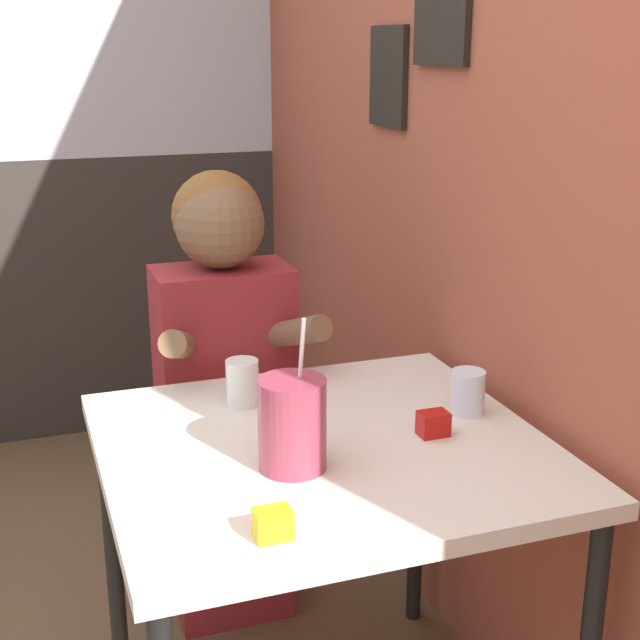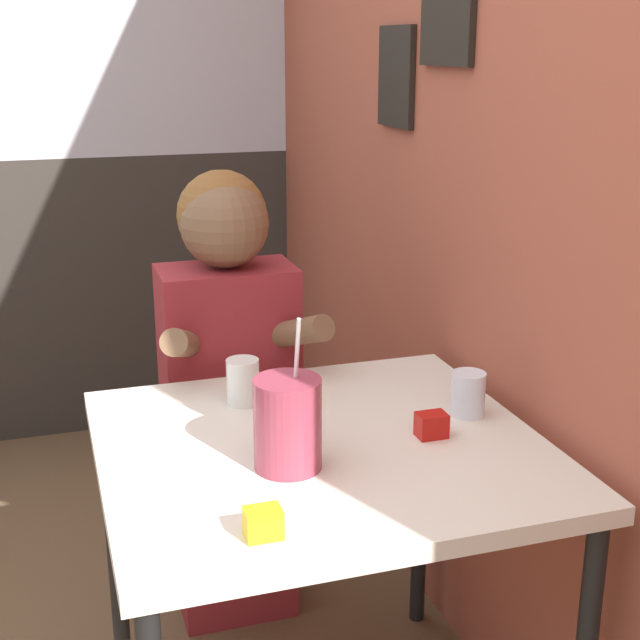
# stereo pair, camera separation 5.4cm
# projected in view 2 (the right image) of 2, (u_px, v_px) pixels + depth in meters

# --- Properties ---
(brick_wall_right) EXTENTS (0.08, 4.31, 2.70)m
(brick_wall_right) POSITION_uv_depth(u_px,v_px,m) (409.00, 104.00, 2.43)
(brick_wall_right) COLOR #9E4C38
(brick_wall_right) RESTS_ON ground_plane
(main_table) EXTENTS (0.87, 0.82, 0.75)m
(main_table) POSITION_uv_depth(u_px,v_px,m) (321.00, 476.00, 1.79)
(main_table) COLOR beige
(main_table) RESTS_ON ground_plane
(person_seated) EXTENTS (0.42, 0.42, 1.22)m
(person_seated) POSITION_uv_depth(u_px,v_px,m) (230.00, 387.00, 2.30)
(person_seated) COLOR maroon
(person_seated) RESTS_ON ground_plane
(cocktail_pitcher) EXTENTS (0.13, 0.13, 0.29)m
(cocktail_pitcher) POSITION_uv_depth(u_px,v_px,m) (288.00, 424.00, 1.64)
(cocktail_pitcher) COLOR #99384C
(cocktail_pitcher) RESTS_ON main_table
(glass_near_pitcher) EXTENTS (0.07, 0.07, 0.10)m
(glass_near_pitcher) POSITION_uv_depth(u_px,v_px,m) (468.00, 394.00, 1.89)
(glass_near_pitcher) COLOR silver
(glass_near_pitcher) RESTS_ON main_table
(glass_center) EXTENTS (0.07, 0.07, 0.10)m
(glass_center) POSITION_uv_depth(u_px,v_px,m) (243.00, 382.00, 1.95)
(glass_center) COLOR silver
(glass_center) RESTS_ON main_table
(condiment_ketchup) EXTENTS (0.06, 0.04, 0.05)m
(condiment_ketchup) POSITION_uv_depth(u_px,v_px,m) (432.00, 425.00, 1.79)
(condiment_ketchup) COLOR #B7140F
(condiment_ketchup) RESTS_ON main_table
(condiment_mustard) EXTENTS (0.06, 0.04, 0.05)m
(condiment_mustard) POSITION_uv_depth(u_px,v_px,m) (263.00, 523.00, 1.42)
(condiment_mustard) COLOR yellow
(condiment_mustard) RESTS_ON main_table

